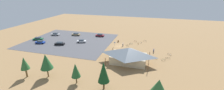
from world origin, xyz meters
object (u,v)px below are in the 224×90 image
object	(u,v)px
trash_bin	(118,41)
pine_far_west	(24,63)
lot_sign	(115,44)
bicycle_teal_lone_east	(131,43)
pine_east	(76,70)
bicycle_red_yard_center	(135,41)
car_white_mid_lot	(82,41)
car_silver_inner_stall	(56,34)
car_tan_back_corner	(76,34)
bicycle_orange_yard_left	(138,43)
visitor_at_bikes	(123,44)
bicycle_silver_trailside	(145,41)
car_black_by_curb	(60,43)
bike_pavilion	(128,54)
pine_west	(159,87)
pine_midwest	(104,72)
car_green_far_end	(38,39)
bicycle_white_back_row	(141,43)
bicycle_purple_edge_south	(155,58)
car_blue_end_stall	(40,42)
car_maroon_aisle_side	(100,35)
bicycle_green_mid_cluster	(163,60)
visitor_crossing_yard	(154,50)
pine_far_east	(46,62)
bicycle_black_yard_front	(168,58)
bicycle_yellow_near_sign	(127,45)
bicycle_blue_by_bin	(169,54)

from	to	relation	value
trash_bin	pine_far_west	world-z (taller)	pine_far_west
lot_sign	bicycle_teal_lone_east	xyz separation A→B (m)	(-6.71, -5.09, -1.05)
pine_east	bicycle_red_yard_center	size ratio (longest dim) A/B	4.67
lot_sign	car_white_mid_lot	bearing A→B (deg)	-3.19
car_silver_inner_stall	car_tan_back_corner	size ratio (longest dim) A/B	1.01
pine_east	bicycle_orange_yard_left	xyz separation A→B (m)	(-12.90, -36.54, -3.64)
bicycle_teal_lone_east	visitor_at_bikes	size ratio (longest dim) A/B	0.90
bicycle_silver_trailside	car_black_by_curb	xyz separation A→B (m)	(38.37, 15.70, 0.37)
bike_pavilion	pine_west	size ratio (longest dim) A/B	2.35
bicycle_red_yard_center	car_silver_inner_stall	distance (m)	45.38
lot_sign	car_tan_back_corner	xyz separation A→B (m)	(25.76, -10.99, -0.68)
pine_midwest	bicycle_red_yard_center	xyz separation A→B (m)	(-2.99, -40.22, -4.60)
bicycle_red_yard_center	car_silver_inner_stall	bearing A→B (deg)	1.72
car_green_far_end	visitor_at_bikes	xyz separation A→B (m)	(-44.19, -3.26, 0.19)
bicycle_orange_yard_left	bicycle_white_back_row	distance (m)	1.75
lot_sign	bicycle_silver_trailside	xyz separation A→B (m)	(-12.80, -10.63, -1.06)
pine_west	visitor_at_bikes	world-z (taller)	pine_west
bicycle_purple_edge_south	car_blue_end_stall	size ratio (longest dim) A/B	0.37
pine_west	bicycle_silver_trailside	xyz separation A→B (m)	(5.90, -43.08, -3.95)
bicycle_red_yard_center	car_maroon_aisle_side	world-z (taller)	car_maroon_aisle_side
trash_bin	car_green_far_end	xyz separation A→B (m)	(40.78, 8.14, 0.30)
bicycle_silver_trailside	bicycle_teal_lone_east	world-z (taller)	bicycle_teal_lone_east
bicycle_orange_yard_left	bicycle_green_mid_cluster	xyz separation A→B (m)	(-10.96, 15.28, -0.01)
car_black_by_curb	car_green_far_end	xyz separation A→B (m)	(15.15, -3.40, 0.03)
pine_west	car_maroon_aisle_side	size ratio (longest dim) A/B	1.29
car_maroon_aisle_side	visitor_crossing_yard	xyz separation A→B (m)	(-29.29, 14.98, 0.14)
bicycle_red_yard_center	car_blue_end_stall	xyz separation A→B (m)	(44.11, 15.19, 0.35)
bicycle_orange_yard_left	visitor_at_bikes	bearing A→B (deg)	34.31
pine_east	car_silver_inner_stall	distance (m)	51.60
pine_far_east	bicycle_orange_yard_left	distance (m)	42.75
pine_far_east	bicycle_orange_yard_left	world-z (taller)	pine_far_east
bicycle_silver_trailside	visitor_at_bikes	xyz separation A→B (m)	(9.32, 9.05, 0.59)
car_silver_inner_stall	bicycle_black_yard_front	bearing A→B (deg)	165.52
car_white_mid_lot	bicycle_orange_yard_left	bearing A→B (deg)	-169.45
pine_west	bicycle_white_back_row	bearing A→B (deg)	-79.29
bike_pavilion	pine_east	distance (m)	20.13
bike_pavilion	visitor_crossing_yard	bearing A→B (deg)	-125.52
pine_far_east	bicycle_silver_trailside	bearing A→B (deg)	-122.12
bicycle_yellow_near_sign	visitor_at_bikes	xyz separation A→B (m)	(2.06, 0.46, 0.57)
bike_pavilion	visitor_crossing_yard	world-z (taller)	bike_pavilion
bike_pavilion	bicycle_black_yard_front	world-z (taller)	bike_pavilion
lot_sign	trash_bin	bearing A→B (deg)	-90.62
bicycle_black_yard_front	bicycle_orange_yard_left	size ratio (longest dim) A/B	1.10
pine_midwest	bicycle_green_mid_cluster	bearing A→B (deg)	-125.95
bicycle_silver_trailside	visitor_at_bikes	bearing A→B (deg)	44.16
pine_far_east	bike_pavilion	bearing A→B (deg)	-143.63
car_maroon_aisle_side	car_blue_end_stall	bearing A→B (deg)	38.02
pine_east	car_maroon_aisle_side	distance (m)	44.42
pine_east	bicycle_blue_by_bin	distance (m)	37.93
bicycle_white_back_row	pine_far_west	bearing A→B (deg)	52.60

